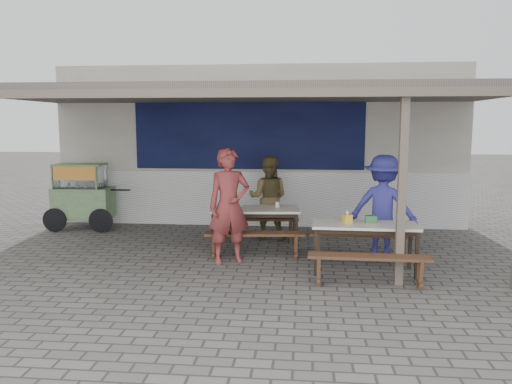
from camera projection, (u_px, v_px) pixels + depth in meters
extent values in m
plane|color=#5E5A55|center=(241.00, 262.00, 8.13)|extent=(60.00, 60.00, 0.00)
cube|color=beige|center=(260.00, 145.00, 11.44)|extent=(9.00, 1.20, 3.50)
cube|color=white|center=(257.00, 199.00, 10.97)|extent=(9.00, 0.10, 1.20)
cube|color=#0F1648|center=(248.00, 132.00, 10.81)|extent=(5.00, 0.03, 1.60)
cube|color=#564F4A|center=(247.00, 94.00, 8.74)|extent=(9.00, 4.20, 0.12)
cube|color=#6C5E52|center=(230.00, 93.00, 6.73)|extent=(9.00, 0.12, 0.12)
cube|color=#6C5E52|center=(402.00, 189.00, 6.83)|extent=(0.11, 0.11, 2.70)
cube|color=white|center=(255.00, 209.00, 8.86)|extent=(1.62, 0.90, 0.04)
cube|color=black|center=(255.00, 213.00, 8.86)|extent=(1.51, 0.79, 0.06)
cube|color=black|center=(213.00, 234.00, 8.59)|extent=(0.05, 0.05, 0.71)
cube|color=black|center=(297.00, 234.00, 8.59)|extent=(0.05, 0.05, 0.71)
cube|color=black|center=(216.00, 226.00, 9.23)|extent=(0.05, 0.05, 0.71)
cube|color=black|center=(294.00, 226.00, 9.22)|extent=(0.05, 0.05, 0.71)
cube|color=brown|center=(255.00, 234.00, 8.25)|extent=(1.68, 0.43, 0.04)
cube|color=brown|center=(214.00, 247.00, 8.29)|extent=(0.08, 0.28, 0.41)
cube|color=brown|center=(296.00, 247.00, 8.28)|extent=(0.08, 0.28, 0.41)
cube|color=brown|center=(255.00, 219.00, 9.54)|extent=(1.68, 0.43, 0.04)
cube|color=brown|center=(220.00, 230.00, 9.58)|extent=(0.08, 0.28, 0.41)
cube|color=brown|center=(291.00, 230.00, 9.57)|extent=(0.08, 0.28, 0.41)
cube|color=white|center=(365.00, 225.00, 7.47)|extent=(1.58, 0.69, 0.04)
cube|color=black|center=(365.00, 229.00, 7.48)|extent=(1.48, 0.59, 0.06)
cube|color=black|center=(316.00, 252.00, 7.35)|extent=(0.05, 0.05, 0.71)
cube|color=black|center=(417.00, 256.00, 7.17)|extent=(0.05, 0.05, 0.71)
cube|color=black|center=(316.00, 244.00, 7.87)|extent=(0.05, 0.05, 0.71)
cube|color=black|center=(410.00, 247.00, 7.69)|extent=(0.05, 0.05, 0.71)
cube|color=brown|center=(369.00, 257.00, 6.82)|extent=(1.67, 0.32, 0.04)
cube|color=brown|center=(319.00, 271.00, 6.94)|extent=(0.06, 0.28, 0.41)
cube|color=brown|center=(420.00, 275.00, 6.77)|extent=(0.06, 0.28, 0.41)
cube|color=brown|center=(360.00, 235.00, 8.19)|extent=(1.67, 0.32, 0.04)
cube|color=brown|center=(318.00, 247.00, 8.31)|extent=(0.06, 0.28, 0.41)
cube|color=brown|center=(402.00, 249.00, 8.14)|extent=(0.06, 0.28, 0.41)
cube|color=#7C9E69|center=(83.00, 202.00, 10.62)|extent=(1.22, 0.66, 0.62)
cube|color=#7C9E69|center=(84.00, 217.00, 10.67)|extent=(1.18, 0.63, 0.04)
cylinder|color=black|center=(55.00, 220.00, 10.36)|extent=(0.50, 0.06, 0.50)
cylinder|color=black|center=(101.00, 221.00, 10.30)|extent=(0.50, 0.06, 0.50)
cube|color=silver|center=(80.00, 176.00, 10.55)|extent=(1.00, 0.57, 0.49)
cube|color=#7C9E69|center=(80.00, 165.00, 10.51)|extent=(1.03, 0.60, 0.04)
cube|color=#CF4230|center=(74.00, 173.00, 10.25)|extent=(0.89, 0.05, 0.29)
cylinder|color=black|center=(116.00, 190.00, 10.54)|extent=(0.62, 0.06, 0.04)
imported|color=maroon|center=(229.00, 206.00, 7.98)|extent=(0.79, 0.67, 1.86)
imported|color=brown|center=(268.00, 198.00, 9.70)|extent=(0.85, 0.70, 1.62)
imported|color=#32328D|center=(383.00, 207.00, 8.29)|extent=(1.26, 0.96, 1.73)
cube|color=gold|center=(347.00, 219.00, 7.55)|extent=(0.15, 0.15, 0.12)
cube|color=#2D6639|center=(371.00, 219.00, 7.53)|extent=(0.17, 0.11, 0.11)
cylinder|color=silver|center=(277.00, 204.00, 8.99)|extent=(0.08, 0.08, 0.09)
imported|color=silver|center=(237.00, 207.00, 8.83)|extent=(0.25, 0.25, 0.05)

